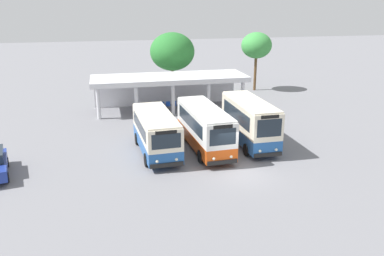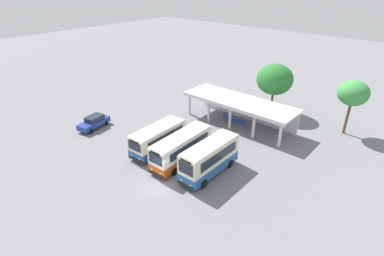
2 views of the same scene
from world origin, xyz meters
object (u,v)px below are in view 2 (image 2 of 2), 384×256
at_px(waiting_chair_second_from_end, 228,118).
at_px(waiting_chair_middle_seat, 231,119).
at_px(city_bus_nearest_orange, 158,138).
at_px(city_bus_middle_cream, 210,157).
at_px(waiting_chair_far_end_seat, 243,123).
at_px(waiting_chair_fifth_seat, 239,121).
at_px(parked_car_flank, 94,122).
at_px(city_bus_second_in_row, 181,147).
at_px(waiting_chair_end_by_column, 224,117).
at_px(waiting_chair_fourth_seat, 235,120).

xyz_separation_m(waiting_chair_second_from_end, waiting_chair_middle_seat, (0.62, -0.14, 0.00)).
xyz_separation_m(city_bus_nearest_orange, city_bus_middle_cream, (7.14, 0.29, 0.24)).
xyz_separation_m(waiting_chair_second_from_end, waiting_chair_far_end_seat, (2.46, -0.03, 0.00)).
height_order(waiting_chair_fifth_seat, waiting_chair_far_end_seat, same).
bearing_deg(waiting_chair_middle_seat, waiting_chair_fifth_seat, 6.51).
distance_m(city_bus_middle_cream, waiting_chair_far_end_seat, 11.76).
bearing_deg(parked_car_flank, city_bus_middle_cream, 6.13).
height_order(city_bus_second_in_row, waiting_chair_fifth_seat, city_bus_second_in_row).
height_order(city_bus_nearest_orange, waiting_chair_middle_seat, city_bus_nearest_orange).
relative_size(city_bus_nearest_orange, waiting_chair_end_by_column, 8.43).
height_order(city_bus_middle_cream, waiting_chair_second_from_end, city_bus_middle_cream).
height_order(city_bus_second_in_row, waiting_chair_far_end_seat, city_bus_second_in_row).
relative_size(city_bus_nearest_orange, waiting_chair_fourth_seat, 8.43).
bearing_deg(waiting_chair_fifth_seat, city_bus_nearest_orange, -106.33).
relative_size(parked_car_flank, waiting_chair_second_from_end, 5.29).
xyz_separation_m(parked_car_flank, waiting_chair_fifth_seat, (13.96, 13.19, -0.31)).
bearing_deg(waiting_chair_second_from_end, city_bus_second_in_row, -80.06).
height_order(parked_car_flank, waiting_chair_fifth_seat, parked_car_flank).
relative_size(parked_car_flank, waiting_chair_far_end_seat, 5.29).
xyz_separation_m(city_bus_middle_cream, waiting_chair_fourth_seat, (-4.36, 11.25, -1.36)).
distance_m(city_bus_middle_cream, waiting_chair_middle_seat, 12.28).
bearing_deg(city_bus_nearest_orange, waiting_chair_end_by_column, 85.39).
xyz_separation_m(city_bus_second_in_row, waiting_chair_second_from_end, (-2.03, 11.56, -1.23)).
relative_size(waiting_chair_end_by_column, waiting_chair_middle_seat, 1.00).
xyz_separation_m(city_bus_nearest_orange, parked_car_flank, (-10.57, -1.62, -0.81)).
xyz_separation_m(waiting_chair_end_by_column, waiting_chair_far_end_seat, (3.08, 0.04, 0.00)).
height_order(waiting_chair_second_from_end, waiting_chair_far_end_seat, same).
relative_size(city_bus_middle_cream, waiting_chair_fourth_seat, 8.46).
bearing_deg(city_bus_second_in_row, waiting_chair_fifth_seat, 90.88).
distance_m(city_bus_second_in_row, waiting_chair_fourth_seat, 11.61).
height_order(city_bus_middle_cream, waiting_chair_far_end_seat, city_bus_middle_cream).
height_order(city_bus_second_in_row, city_bus_middle_cream, city_bus_middle_cream).
relative_size(city_bus_nearest_orange, waiting_chair_far_end_seat, 8.43).
relative_size(parked_car_flank, waiting_chair_end_by_column, 5.29).
bearing_deg(city_bus_second_in_row, waiting_chair_far_end_seat, 87.82).
bearing_deg(city_bus_second_in_row, parked_car_flank, -173.41).
relative_size(city_bus_middle_cream, waiting_chair_end_by_column, 8.46).
relative_size(city_bus_nearest_orange, city_bus_middle_cream, 1.00).
bearing_deg(waiting_chair_second_from_end, waiting_chair_fifth_seat, -0.02).
xyz_separation_m(waiting_chair_end_by_column, waiting_chair_middle_seat, (1.23, -0.07, 0.00)).
bearing_deg(waiting_chair_end_by_column, waiting_chair_far_end_seat, 0.67).
bearing_deg(waiting_chair_middle_seat, waiting_chair_end_by_column, 176.65).
relative_size(city_bus_nearest_orange, parked_car_flank, 1.59).
height_order(city_bus_nearest_orange, city_bus_middle_cream, city_bus_middle_cream).
bearing_deg(waiting_chair_far_end_seat, parked_car_flank, -137.93).
distance_m(waiting_chair_second_from_end, waiting_chair_middle_seat, 0.63).
height_order(city_bus_nearest_orange, waiting_chair_fourth_seat, city_bus_nearest_orange).
xyz_separation_m(waiting_chair_end_by_column, waiting_chair_fifth_seat, (2.46, 0.07, 0.00)).
bearing_deg(waiting_chair_fourth_seat, waiting_chair_end_by_column, -179.03).
xyz_separation_m(city_bus_second_in_row, waiting_chair_fifth_seat, (-0.18, 11.56, -1.23)).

